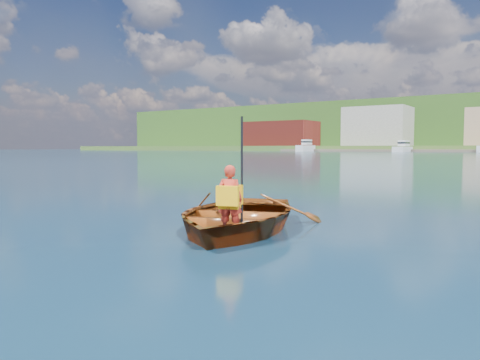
# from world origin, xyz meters

# --- Properties ---
(ground) EXTENTS (600.00, 600.00, 0.00)m
(ground) POSITION_xyz_m (0.00, 0.00, 0.00)
(ground) COLOR #132045
(ground) RESTS_ON ground
(rowboat) EXTENTS (3.86, 4.55, 0.80)m
(rowboat) POSITION_xyz_m (-1.04, 0.88, 0.25)
(rowboat) COLOR brown
(rowboat) RESTS_ON ground
(child_paddler) EXTENTS (0.45, 0.43, 1.80)m
(child_paddler) POSITION_xyz_m (-0.60, 0.08, 0.65)
(child_paddler) COLOR red
(child_paddler) RESTS_ON ground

